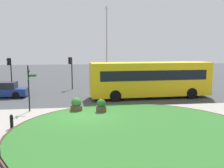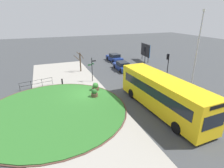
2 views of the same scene
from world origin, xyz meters
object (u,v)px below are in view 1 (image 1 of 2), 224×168
at_px(signpost_directional, 29,85).
at_px(lamppost_tall, 107,45).
at_px(bollard_foreground, 12,122).
at_px(traffic_light_near, 71,66).
at_px(traffic_light_far, 10,67).
at_px(planter_near_signpost, 76,105).
at_px(planter_kerbside, 101,107).
at_px(bus_yellow, 150,79).
at_px(car_near_lane, 3,90).

xyz_separation_m(signpost_directional, lamppost_tall, (6.89, 10.96, 3.03)).
distance_m(signpost_directional, bollard_foreground, 4.36).
xyz_separation_m(traffic_light_near, traffic_light_far, (-6.61, 0.26, -0.06)).
xyz_separation_m(signpost_directional, planter_near_signpost, (3.33, -0.54, -1.44)).
xyz_separation_m(lamppost_tall, planter_kerbside, (-1.82, -12.14, -4.48)).
bearing_deg(traffic_light_near, bollard_foreground, 79.43).
relative_size(bollard_foreground, lamppost_tall, 0.09).
xyz_separation_m(bus_yellow, car_near_lane, (-13.61, 2.05, -1.09)).
distance_m(traffic_light_far, planter_near_signpost, 13.38).
xyz_separation_m(car_near_lane, planter_kerbside, (8.54, -7.27, -0.20)).
bearing_deg(traffic_light_near, planter_kerbside, 102.90).
height_order(traffic_light_near, planter_kerbside, traffic_light_near).
relative_size(bollard_foreground, traffic_light_far, 0.24).
bearing_deg(lamppost_tall, signpost_directional, -122.15).
height_order(signpost_directional, lamppost_tall, lamppost_tall).
bearing_deg(traffic_light_near, bus_yellow, 141.30).
bearing_deg(planter_near_signpost, signpost_directional, 170.80).
relative_size(traffic_light_far, planter_near_signpost, 3.38).
bearing_deg(lamppost_tall, bollard_foreground, -115.53).
bearing_deg(car_near_lane, bollard_foreground, 108.81).
bearing_deg(bollard_foreground, traffic_light_near, 78.09).
height_order(car_near_lane, traffic_light_far, traffic_light_far).
xyz_separation_m(signpost_directional, traffic_light_far, (-3.88, 10.53, 0.68)).
bearing_deg(lamppost_tall, planter_kerbside, -98.51).
bearing_deg(planter_kerbside, car_near_lane, 139.59).
xyz_separation_m(traffic_light_near, planter_kerbside, (2.34, -11.45, -2.18)).
xyz_separation_m(bus_yellow, lamppost_tall, (-3.25, 6.92, 3.18)).
xyz_separation_m(traffic_light_near, lamppost_tall, (4.16, 0.69, 2.30)).
height_order(bus_yellow, planter_near_signpost, bus_yellow).
bearing_deg(traffic_light_near, traffic_light_far, -0.90).
bearing_deg(car_near_lane, lamppost_tall, -153.31).
bearing_deg(planter_kerbside, signpost_directional, 166.91).
distance_m(car_near_lane, planter_near_signpost, 9.50).
bearing_deg(planter_near_signpost, lamppost_tall, 72.81).
bearing_deg(lamppost_tall, planter_near_signpost, -107.19).
bearing_deg(bollard_foreground, bus_yellow, 37.90).
bearing_deg(lamppost_tall, traffic_light_near, -170.57).
xyz_separation_m(bollard_foreground, planter_near_signpost, (3.63, 3.55, 0.04)).
bearing_deg(planter_near_signpost, car_near_lane, 135.71).
distance_m(car_near_lane, lamppost_tall, 12.22).
xyz_separation_m(bollard_foreground, traffic_light_near, (3.03, 14.36, 2.22)).
bearing_deg(planter_kerbside, traffic_light_far, 127.40).
bearing_deg(traffic_light_near, car_near_lane, 35.33).
height_order(signpost_directional, traffic_light_near, traffic_light_near).
height_order(signpost_directional, bollard_foreground, signpost_directional).
xyz_separation_m(bollard_foreground, traffic_light_far, (-3.58, 14.62, 2.16)).
distance_m(signpost_directional, lamppost_tall, 13.30).
relative_size(lamppost_tall, planter_kerbside, 9.20).
relative_size(signpost_directional, bus_yellow, 0.30).
relative_size(car_near_lane, traffic_light_near, 1.26).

